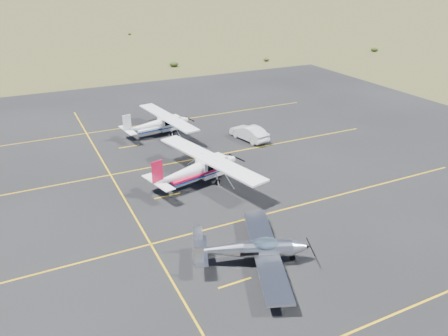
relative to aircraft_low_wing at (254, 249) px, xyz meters
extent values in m
plane|color=#383D1C|center=(1.20, 2.36, -0.94)|extent=(1600.00, 1600.00, 0.00)
cube|color=black|center=(1.20, 9.36, -0.94)|extent=(72.00, 72.00, 0.02)
cube|color=silver|center=(0.62, -0.24, -0.19)|extent=(4.57, 8.87, 0.12)
ellipsoid|color=#99BFD8|center=(0.62, -0.24, 0.29)|extent=(1.86, 1.46, 0.82)
cube|color=silver|center=(-2.81, 1.09, 0.09)|extent=(1.72, 3.03, 0.06)
cube|color=silver|center=(-3.34, 0.12, 0.53)|extent=(0.53, 0.25, 0.99)
cube|color=silver|center=(-2.56, 2.16, 0.53)|extent=(0.53, 0.25, 0.99)
cylinder|color=black|center=(2.11, -0.81, -0.76)|extent=(0.35, 0.21, 0.34)
cylinder|color=black|center=(0.01, -1.28, -0.73)|extent=(0.41, 0.25, 0.40)
cylinder|color=black|center=(0.87, 0.94, -0.73)|extent=(0.41, 0.25, 0.40)
cube|color=white|center=(2.40, 11.08, 0.18)|extent=(2.55, 1.74, 1.43)
cube|color=white|center=(2.19, 11.02, 0.93)|extent=(4.40, 11.70, 0.15)
cube|color=black|center=(2.40, 11.08, 0.48)|extent=(1.95, 1.63, 0.58)
cube|color=red|center=(1.06, 10.74, 0.08)|extent=(5.44, 2.47, 0.19)
cube|color=red|center=(-2.44, 9.88, 1.19)|extent=(0.89, 0.29, 1.69)
cube|color=white|center=(-2.44, 9.88, 0.34)|extent=(1.59, 3.48, 0.06)
cylinder|color=black|center=(3.73, 11.41, -0.74)|extent=(0.40, 0.19, 0.38)
cylinder|color=black|center=(2.36, 9.92, -0.69)|extent=(0.49, 0.25, 0.47)
cylinder|color=black|center=(1.82, 12.08, -0.69)|extent=(0.49, 0.25, 0.47)
cube|color=white|center=(3.02, 22.90, 0.08)|extent=(2.24, 1.38, 1.30)
cube|color=white|center=(2.82, 22.87, 0.75)|extent=(2.90, 10.67, 0.13)
cube|color=black|center=(3.02, 22.90, 0.35)|extent=(1.68, 1.34, 0.53)
cube|color=white|center=(1.78, 22.73, -0.02)|extent=(4.91, 1.76, 0.17)
cube|color=white|center=(-1.46, 22.29, 0.99)|extent=(0.82, 0.18, 1.54)
cube|color=white|center=(-1.46, 22.29, 0.23)|extent=(1.13, 3.14, 0.06)
cylinder|color=black|center=(4.25, 23.06, -0.75)|extent=(0.36, 0.14, 0.35)
cylinder|color=black|center=(2.87, 21.86, -0.72)|extent=(0.44, 0.18, 0.42)
cylinder|color=black|center=(2.59, 23.86, -0.72)|extent=(0.44, 0.18, 0.42)
imported|color=silver|center=(9.35, 17.47, -0.21)|extent=(2.43, 4.60, 1.44)
camera|label=1|loc=(-10.54, -17.77, 14.51)|focal=35.00mm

